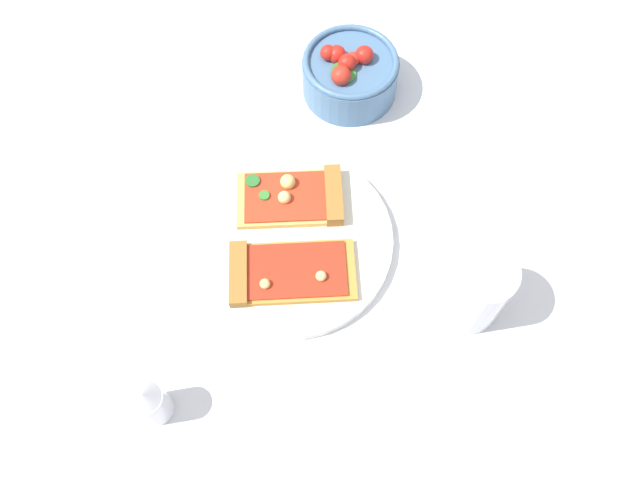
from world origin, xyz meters
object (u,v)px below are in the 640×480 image
(pepper_shaker, at_px, (151,403))
(soda_glass, at_px, (475,290))
(plate, at_px, (291,240))
(pizza_slice_far, at_px, (298,197))
(salad_bowl, at_px, (350,74))
(pizza_slice_near, at_px, (283,273))

(pepper_shaker, bearing_deg, soda_glass, 101.46)
(plate, bearing_deg, soda_glass, 60.62)
(pizza_slice_far, height_order, salad_bowl, salad_bowl)
(plate, xyz_separation_m, pepper_shaker, (0.18, -0.16, 0.03))
(pizza_slice_far, xyz_separation_m, pepper_shaker, (0.23, -0.18, 0.01))
(pizza_slice_far, relative_size, salad_bowl, 1.05)
(plate, relative_size, salad_bowl, 1.95)
(pizza_slice_far, bearing_deg, pizza_slice_near, -16.41)
(salad_bowl, bearing_deg, pepper_shaker, -33.84)
(soda_glass, bearing_deg, pepper_shaker, -78.54)
(salad_bowl, bearing_deg, pizza_slice_far, -27.79)
(pizza_slice_far, relative_size, pepper_shaker, 1.90)
(plate, bearing_deg, pepper_shaker, -42.44)
(salad_bowl, xyz_separation_m, soda_glass, (0.32, 0.09, 0.02))
(salad_bowl, bearing_deg, soda_glass, 14.71)
(pizza_slice_near, relative_size, pepper_shaker, 2.10)
(pizza_slice_far, relative_size, soda_glass, 1.32)
(pizza_slice_far, xyz_separation_m, salad_bowl, (-0.17, 0.09, 0.01))
(salad_bowl, height_order, pepper_shaker, salad_bowl)
(pizza_slice_near, distance_m, soda_glass, 0.21)
(pizza_slice_near, height_order, soda_glass, soda_glass)
(soda_glass, bearing_deg, pizza_slice_near, -106.40)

